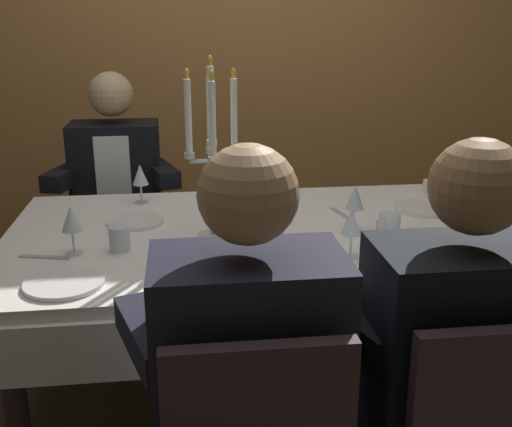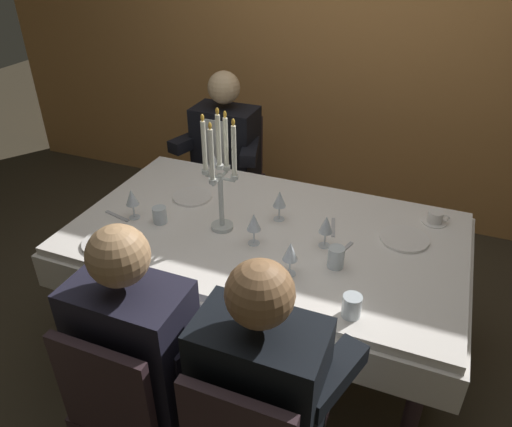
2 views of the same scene
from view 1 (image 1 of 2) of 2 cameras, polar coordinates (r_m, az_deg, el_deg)
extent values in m
plane|color=#3A3224|center=(2.54, 1.23, -17.50)|extent=(12.00, 12.00, 0.00)
cube|color=#C78647|center=(3.72, -2.43, 16.02)|extent=(6.00, 0.12, 2.70)
cube|color=white|center=(2.21, 1.35, -2.08)|extent=(1.90, 1.10, 0.04)
cube|color=white|center=(2.25, 1.33, -4.72)|extent=(1.94, 1.14, 0.18)
cylinder|color=#342328|center=(2.04, -21.62, -16.96)|extent=(0.07, 0.07, 0.70)
cylinder|color=#342328|center=(2.77, -17.43, -6.87)|extent=(0.07, 0.07, 0.70)
cylinder|color=#342328|center=(2.95, 16.27, -5.23)|extent=(0.07, 0.07, 0.70)
cylinder|color=silver|center=(2.11, -3.99, -2.17)|extent=(0.11, 0.11, 0.02)
cylinder|color=silver|center=(2.07, -4.08, 1.74)|extent=(0.02, 0.02, 0.28)
cylinder|color=silver|center=(2.02, -4.19, 6.64)|extent=(0.04, 0.04, 0.02)
cylinder|color=white|center=(2.00, -4.28, 10.28)|extent=(0.02, 0.02, 0.24)
ellipsoid|color=yellow|center=(1.99, -4.37, 14.18)|extent=(0.02, 0.02, 0.03)
cylinder|color=silver|center=(2.04, -3.10, 5.02)|extent=(0.08, 0.01, 0.01)
cylinder|color=silver|center=(2.04, -2.05, 5.60)|extent=(0.04, 0.04, 0.02)
cylinder|color=white|center=(2.01, -2.09, 9.21)|extent=(0.02, 0.02, 0.24)
ellipsoid|color=yellow|center=(2.00, -2.14, 13.08)|extent=(0.02, 0.02, 0.03)
cylinder|color=silver|center=(2.07, -4.21, 5.22)|extent=(0.01, 0.07, 0.01)
cylinder|color=silver|center=(2.10, -4.28, 5.97)|extent=(0.04, 0.04, 0.02)
cylinder|color=white|center=(2.08, -4.36, 9.46)|extent=(0.02, 0.02, 0.24)
ellipsoid|color=yellow|center=(2.07, -4.45, 13.21)|extent=(0.02, 0.02, 0.03)
cylinder|color=silver|center=(2.03, -5.21, 4.95)|extent=(0.08, 0.01, 0.01)
cylinder|color=silver|center=(2.03, -6.29, 5.46)|extent=(0.04, 0.04, 0.02)
cylinder|color=white|center=(2.01, -6.42, 9.08)|extent=(0.02, 0.02, 0.24)
ellipsoid|color=yellow|center=(1.99, -6.56, 12.96)|extent=(0.02, 0.02, 0.03)
cylinder|color=silver|center=(2.00, -4.10, 4.75)|extent=(0.01, 0.08, 0.01)
cylinder|color=silver|center=(1.96, -4.05, 5.07)|extent=(0.04, 0.04, 0.02)
cylinder|color=white|center=(1.93, -4.13, 8.81)|extent=(0.02, 0.02, 0.24)
ellipsoid|color=yellow|center=(1.92, -4.23, 12.85)|extent=(0.02, 0.02, 0.03)
cylinder|color=white|center=(1.84, -17.61, -6.25)|extent=(0.23, 0.23, 0.01)
cylinder|color=white|center=(2.52, 15.54, 0.47)|extent=(0.23, 0.23, 0.01)
cylinder|color=white|center=(2.32, -11.32, -0.69)|extent=(0.22, 0.22, 0.01)
cylinder|color=silver|center=(2.24, 9.19, -1.42)|extent=(0.06, 0.06, 0.00)
cylinder|color=silver|center=(2.22, 9.24, -0.46)|extent=(0.01, 0.01, 0.07)
cone|color=silver|center=(2.20, 9.34, 1.52)|extent=(0.07, 0.07, 0.08)
cylinder|color=maroon|center=(2.21, 9.31, 0.91)|extent=(0.04, 0.04, 0.03)
cylinder|color=silver|center=(2.31, 1.59, -0.56)|extent=(0.06, 0.06, 0.00)
cylinder|color=silver|center=(2.30, 1.60, 0.38)|extent=(0.01, 0.01, 0.07)
cone|color=silver|center=(2.28, 1.61, 2.30)|extent=(0.07, 0.07, 0.08)
cylinder|color=maroon|center=(2.28, 1.61, 1.71)|extent=(0.04, 0.04, 0.03)
cylinder|color=silver|center=(2.07, -16.74, -3.59)|extent=(0.06, 0.06, 0.00)
cylinder|color=silver|center=(2.06, -16.84, -2.56)|extent=(0.01, 0.01, 0.07)
cone|color=silver|center=(2.03, -17.04, -0.45)|extent=(0.07, 0.07, 0.08)
cylinder|color=#E0D172|center=(2.04, -16.98, -1.10)|extent=(0.04, 0.04, 0.03)
cylinder|color=silver|center=(1.98, 8.87, -4.02)|extent=(0.06, 0.06, 0.00)
cylinder|color=silver|center=(1.96, 8.92, -2.95)|extent=(0.01, 0.01, 0.07)
cone|color=silver|center=(1.94, 9.03, -0.74)|extent=(0.07, 0.07, 0.08)
cylinder|color=#E0D172|center=(1.95, 9.00, -1.43)|extent=(0.04, 0.04, 0.03)
cylinder|color=silver|center=(2.57, -10.72, 1.05)|extent=(0.06, 0.06, 0.00)
cylinder|color=silver|center=(2.56, -10.77, 1.89)|extent=(0.01, 0.01, 0.07)
cone|color=silver|center=(2.54, -10.87, 3.63)|extent=(0.07, 0.07, 0.08)
cylinder|color=maroon|center=(2.54, -10.84, 3.09)|extent=(0.04, 0.04, 0.03)
cylinder|color=silver|center=(2.07, 1.56, -2.75)|extent=(0.06, 0.06, 0.00)
cylinder|color=silver|center=(2.06, 1.56, -1.73)|extent=(0.01, 0.01, 0.07)
cone|color=silver|center=(2.04, 1.58, 0.39)|extent=(0.07, 0.07, 0.08)
cylinder|color=maroon|center=(2.04, 1.58, -0.26)|extent=(0.04, 0.04, 0.03)
cylinder|color=silver|center=(1.93, 18.86, -3.89)|extent=(0.08, 0.08, 0.09)
cylinder|color=silver|center=(2.13, 12.45, -1.30)|extent=(0.07, 0.07, 0.10)
cylinder|color=silver|center=(2.05, -12.75, -2.29)|extent=(0.07, 0.07, 0.08)
cylinder|color=white|center=(2.76, 16.16, 1.84)|extent=(0.12, 0.12, 0.01)
cylinder|color=white|center=(2.75, 16.21, 2.45)|extent=(0.08, 0.08, 0.05)
torus|color=white|center=(2.77, 17.17, 2.52)|extent=(0.04, 0.01, 0.04)
cube|color=#B7B7BC|center=(2.25, 11.50, -1.38)|extent=(0.06, 0.17, 0.01)
cube|color=#B7B7BC|center=(2.39, 8.11, -0.07)|extent=(0.06, 0.17, 0.01)
cube|color=#B7B7BC|center=(2.06, -19.31, -3.89)|extent=(0.17, 0.06, 0.01)
cylinder|color=#342328|center=(3.07, -15.99, -7.14)|extent=(0.04, 0.04, 0.42)
cylinder|color=#342328|center=(3.03, -9.21, -6.97)|extent=(0.04, 0.04, 0.42)
cylinder|color=#342328|center=(3.39, -15.13, -4.58)|extent=(0.04, 0.04, 0.42)
cylinder|color=#342328|center=(3.36, -9.03, -4.40)|extent=(0.04, 0.04, 0.42)
cube|color=#342328|center=(3.12, -12.62, -1.85)|extent=(0.42, 0.42, 0.04)
cube|color=#342328|center=(3.24, -12.62, 3.29)|extent=(0.38, 0.04, 0.44)
cube|color=black|center=(3.04, -12.99, 3.30)|extent=(0.42, 0.26, 0.54)
cube|color=white|center=(2.90, -13.28, 3.20)|extent=(0.16, 0.01, 0.40)
sphere|color=#D3AF82|center=(2.97, -13.54, 10.89)|extent=(0.21, 0.21, 0.21)
cube|color=black|center=(2.97, -17.46, 3.37)|extent=(0.19, 0.34, 0.08)
cube|color=black|center=(2.92, -8.92, 3.75)|extent=(0.19, 0.34, 0.08)
cube|color=black|center=(1.39, -0.68, -14.42)|extent=(0.42, 0.26, 0.54)
cube|color=#8694B7|center=(1.49, -1.27, -10.69)|extent=(0.16, 0.01, 0.40)
sphere|color=tan|center=(1.22, -0.75, 1.80)|extent=(0.21, 0.21, 0.21)
cube|color=black|center=(1.49, 7.43, -10.41)|extent=(0.19, 0.34, 0.08)
cube|color=black|center=(1.45, -9.96, -11.36)|extent=(0.19, 0.34, 0.08)
cube|color=#342328|center=(1.41, 21.71, -17.99)|extent=(0.38, 0.04, 0.44)
cube|color=black|center=(1.52, 18.53, -12.48)|extent=(0.42, 0.26, 0.54)
cube|color=white|center=(1.61, 16.61, -9.23)|extent=(0.16, 0.01, 0.40)
sphere|color=#976C46|center=(1.37, 20.19, 2.39)|extent=(0.21, 0.21, 0.21)
cube|color=black|center=(1.51, 9.34, -10.25)|extent=(0.19, 0.34, 0.08)
camera|label=2|loc=(1.18, 84.30, 33.43)|focal=33.96mm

